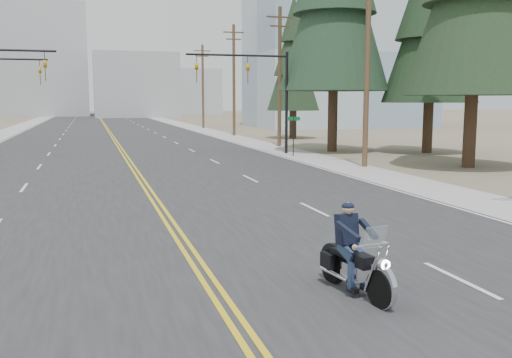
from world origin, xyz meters
The scene contains 17 objects.
road centered at (0.00, 70.00, 0.01)m, with size 20.00×200.00×0.01m, color #303033.
sidewalk_left centered at (-11.50, 70.00, 0.01)m, with size 3.00×200.00×0.01m, color #A5A5A0.
sidewalk_right centered at (11.50, 70.00, 0.01)m, with size 3.00×200.00×0.01m, color #A5A5A0.
traffic_mast_right centered at (8.98, 32.00, 4.94)m, with size 7.10×0.26×7.00m.
street_sign centered at (10.80, 30.00, 1.80)m, with size 0.90×0.06×2.62m.
utility_pole_b centered at (12.50, 23.00, 5.98)m, with size 2.20×0.30×11.50m.
utility_pole_c centered at (12.50, 38.00, 5.73)m, with size 2.20×0.30×11.00m.
utility_pole_d centered at (12.50, 53.00, 5.98)m, with size 2.20×0.30×11.50m.
utility_pole_e centered at (12.50, 70.00, 5.73)m, with size 2.20×0.30×11.00m.
glass_building centered at (32.00, 70.00, 10.00)m, with size 24.00×16.00×20.00m, color #9EB5CC.
haze_bldg_b centered at (8.00, 125.00, 7.00)m, with size 18.00×14.00×14.00m, color #ADB2B7.
haze_bldg_c centered at (40.00, 110.00, 9.00)m, with size 16.00×12.00×18.00m, color #B7BCC6.
haze_bldg_d centered at (-12.00, 140.00, 13.00)m, with size 20.00×15.00×26.00m, color #ADB2B7.
haze_bldg_e centered at (25.00, 150.00, 6.00)m, with size 14.00×14.00×12.00m, color #B7BCC6.
motorcyclist centered at (2.55, 3.85, 0.87)m, with size 0.96×2.24×1.75m, color black, non-canonical shape.
conifer_mid centered at (20.85, 29.78, 10.18)m, with size 6.65×6.65×17.74m.
conifer_far centered at (16.99, 47.14, 7.86)m, with size 5.11×5.11×13.70m.
Camera 1 is at (-2.23, -5.73, 3.70)m, focal length 40.00 mm.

